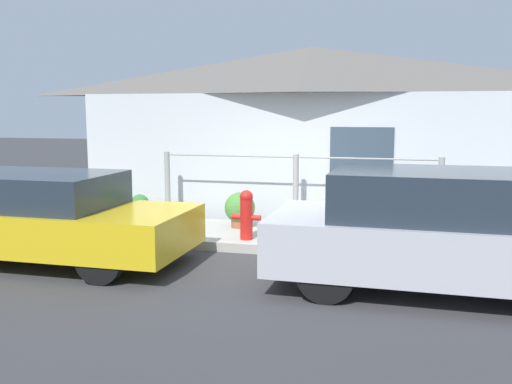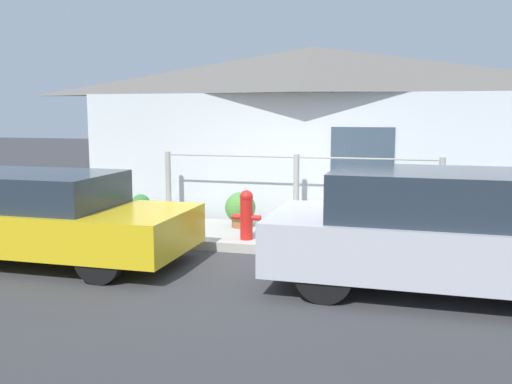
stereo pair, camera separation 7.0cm
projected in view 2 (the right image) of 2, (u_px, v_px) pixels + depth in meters
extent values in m
plane|color=#38383A|center=(275.00, 256.00, 8.46)|extent=(60.00, 60.00, 0.00)
cube|color=#B2AFA8|center=(287.00, 238.00, 9.29)|extent=(24.00, 1.76, 0.14)
cube|color=silver|center=(302.00, 161.00, 10.34)|extent=(8.62, 0.12, 2.45)
cube|color=#384756|center=(362.00, 156.00, 9.97)|extent=(1.10, 0.04, 1.00)
pyramid|color=#605B56|center=(313.00, 70.00, 11.09)|extent=(9.02, 2.20, 0.91)
cylinder|color=#999993|center=(168.00, 185.00, 10.51)|extent=(0.10, 0.10, 1.24)
cylinder|color=#999993|center=(296.00, 190.00, 9.89)|extent=(0.10, 0.10, 1.24)
cylinder|color=#999993|center=(441.00, 195.00, 9.27)|extent=(0.10, 0.10, 1.24)
cylinder|color=#999993|center=(297.00, 157.00, 9.81)|extent=(4.80, 0.03, 0.03)
cube|color=gold|center=(45.00, 226.00, 8.10)|extent=(4.19, 1.75, 0.56)
cube|color=#232D38|center=(33.00, 189.00, 8.07)|extent=(2.31, 1.54, 0.47)
cylinder|color=black|center=(152.00, 234.00, 8.51)|extent=(0.63, 0.20, 0.63)
cylinder|color=black|center=(99.00, 259.00, 7.07)|extent=(0.63, 0.20, 0.63)
cylinder|color=black|center=(5.00, 224.00, 9.18)|extent=(0.63, 0.20, 0.63)
cube|color=#B7B7BC|center=(440.00, 245.00, 6.71)|extent=(4.05, 1.82, 0.64)
cube|color=#232D38|center=(428.00, 194.00, 6.66)|extent=(2.24, 1.58, 0.56)
cylinder|color=black|center=(342.00, 244.00, 7.80)|extent=(0.66, 0.21, 0.65)
cylinder|color=black|center=(324.00, 274.00, 6.36)|extent=(0.66, 0.21, 0.65)
cylinder|color=red|center=(246.00, 219.00, 8.85)|extent=(0.20, 0.20, 0.63)
sphere|color=red|center=(246.00, 197.00, 8.80)|extent=(0.21, 0.21, 0.21)
cylinder|color=red|center=(238.00, 217.00, 8.88)|extent=(0.18, 0.09, 0.09)
cylinder|color=red|center=(255.00, 218.00, 8.81)|extent=(0.18, 0.09, 0.09)
cylinder|color=#9E5638|center=(240.00, 223.00, 9.79)|extent=(0.30, 0.30, 0.15)
sphere|color=#4C8E3D|center=(240.00, 208.00, 9.75)|extent=(0.52, 0.52, 0.52)
cylinder|color=#9E5638|center=(141.00, 216.00, 10.34)|extent=(0.21, 0.21, 0.19)
sphere|color=#387F38|center=(141.00, 204.00, 10.31)|extent=(0.34, 0.34, 0.34)
cylinder|color=#9E5638|center=(400.00, 226.00, 9.35)|extent=(0.29, 0.29, 0.22)
sphere|color=#2D6B2D|center=(400.00, 209.00, 9.31)|extent=(0.48, 0.48, 0.48)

